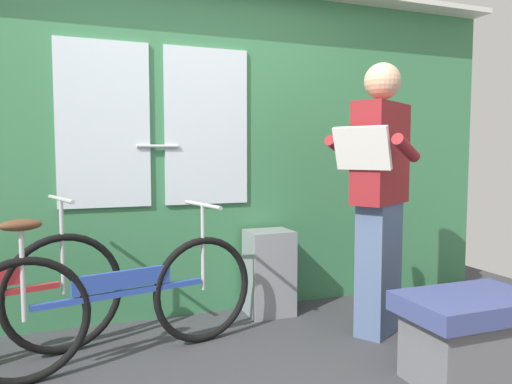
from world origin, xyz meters
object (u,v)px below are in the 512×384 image
(bicycle_leaning_behind, at_px, (121,300))
(bench_seat_corner, at_px, (469,335))
(passenger_reading_newspaper, at_px, (380,193))
(trash_bin_by_wall, at_px, (269,272))

(bicycle_leaning_behind, height_order, bench_seat_corner, bicycle_leaning_behind)
(passenger_reading_newspaper, bearing_deg, bicycle_leaning_behind, -36.73)
(bicycle_leaning_behind, height_order, trash_bin_by_wall, bicycle_leaning_behind)
(passenger_reading_newspaper, xyz_separation_m, bench_seat_corner, (0.05, -0.73, -0.67))
(bicycle_leaning_behind, relative_size, bench_seat_corner, 2.32)
(bicycle_leaning_behind, relative_size, trash_bin_by_wall, 2.66)
(passenger_reading_newspaper, distance_m, bench_seat_corner, 0.99)
(passenger_reading_newspaper, height_order, bench_seat_corner, passenger_reading_newspaper)
(bicycle_leaning_behind, distance_m, passenger_reading_newspaper, 1.69)
(passenger_reading_newspaper, bearing_deg, trash_bin_by_wall, -81.37)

